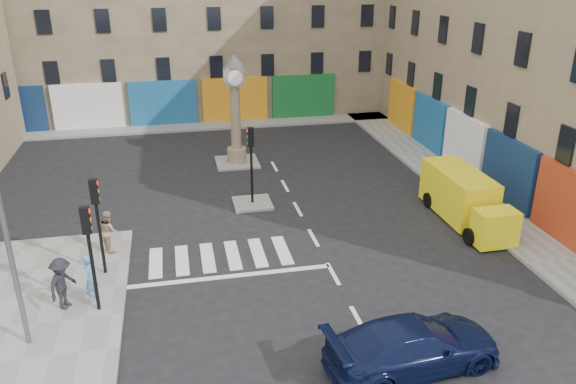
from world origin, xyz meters
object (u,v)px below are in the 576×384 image
object	(u,v)px
navy_sedan	(413,345)
pedestrian_dark	(62,283)
traffic_light_left_near	(89,243)
yellow_van	(464,198)
traffic_light_left_far	(97,212)
pedestrian_blue	(92,278)
traffic_light_island	(251,153)
clock_pillar	(235,103)
pedestrian_tan	(109,231)

from	to	relation	value
navy_sedan	pedestrian_dark	distance (m)	11.30
traffic_light_left_near	yellow_van	world-z (taller)	traffic_light_left_near
traffic_light_left_far	pedestrian_blue	xyz separation A→B (m)	(-0.19, -1.82, -1.60)
traffic_light_left_far	pedestrian_blue	size ratio (longest dim) A/B	2.14
traffic_light_left_near	yellow_van	size ratio (longest dim) A/B	0.64
traffic_light_island	clock_pillar	distance (m)	6.07
clock_pillar	yellow_van	world-z (taller)	clock_pillar
traffic_light_left_near	pedestrian_dark	xyz separation A→B (m)	(-1.08, 0.33, -1.56)
traffic_light_left_near	traffic_light_left_far	bearing A→B (deg)	90.00
traffic_light_left_far	navy_sedan	size ratio (longest dim) A/B	0.71
clock_pillar	pedestrian_dark	bearing A→B (deg)	-118.70
yellow_van	pedestrian_blue	size ratio (longest dim) A/B	3.36
traffic_light_island	pedestrian_dark	bearing A→B (deg)	-134.62
clock_pillar	traffic_light_island	bearing A→B (deg)	-90.00
traffic_light_island	yellow_van	world-z (taller)	traffic_light_island
traffic_light_island	clock_pillar	size ratio (longest dim) A/B	0.61
traffic_light_island	pedestrian_tan	xyz separation A→B (m)	(-6.24, -3.62, -1.60)
traffic_light_island	pedestrian_blue	size ratio (longest dim) A/B	2.14
traffic_light_left_near	yellow_van	distance (m)	15.94
pedestrian_tan	traffic_light_island	bearing A→B (deg)	-83.75
clock_pillar	yellow_van	bearing A→B (deg)	-46.90
traffic_light_left_far	traffic_light_left_near	bearing A→B (deg)	-90.00
yellow_van	traffic_light_left_far	bearing A→B (deg)	-173.53
pedestrian_tan	pedestrian_dark	world-z (taller)	pedestrian_dark
traffic_light_left_far	clock_pillar	bearing A→B (deg)	61.06
traffic_light_left_near	pedestrian_blue	world-z (taller)	traffic_light_left_near
navy_sedan	pedestrian_blue	bearing A→B (deg)	54.07
clock_pillar	pedestrian_tan	bearing A→B (deg)	-123.00
clock_pillar	navy_sedan	xyz separation A→B (m)	(2.77, -18.43, -2.80)
traffic_light_left_far	pedestrian_dark	world-z (taller)	traffic_light_left_far
traffic_light_left_near	pedestrian_dark	size ratio (longest dim) A/B	2.02
traffic_light_island	traffic_light_left_near	bearing A→B (deg)	-128.93
traffic_light_left_far	pedestrian_blue	bearing A→B (deg)	-96.09
yellow_van	pedestrian_tan	size ratio (longest dim) A/B	3.45
clock_pillar	navy_sedan	distance (m)	18.85
traffic_light_left_near	clock_pillar	size ratio (longest dim) A/B	0.61
traffic_light_island	yellow_van	xyz separation A→B (m)	(9.00, -3.62, -1.54)
navy_sedan	pedestrian_dark	bearing A→B (deg)	57.38
traffic_light_left_far	navy_sedan	bearing A→B (deg)	-37.78
traffic_light_island	pedestrian_tan	distance (m)	7.39
yellow_van	traffic_light_left_near	bearing A→B (deg)	-164.89
traffic_light_left_far	clock_pillar	distance (m)	13.05
traffic_light_left_far	traffic_light_island	bearing A→B (deg)	40.60
yellow_van	pedestrian_dark	xyz separation A→B (m)	(-16.38, -3.85, 0.01)
yellow_van	pedestrian_tan	xyz separation A→B (m)	(-15.24, 0.01, -0.06)
traffic_light_island	yellow_van	distance (m)	9.82
traffic_light_left_near	yellow_van	xyz separation A→B (m)	(15.30, 4.18, -1.57)
pedestrian_tan	yellow_van	bearing A→B (deg)	-113.86
traffic_light_left_near	pedestrian_blue	xyz separation A→B (m)	(-0.19, 0.58, -1.60)
navy_sedan	pedestrian_blue	distance (m)	10.64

